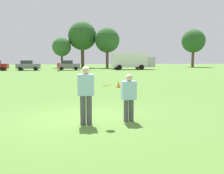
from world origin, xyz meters
TOP-DOWN VIEW (x-y plane):
  - ground_plane at (0.00, 0.00)m, footprint 184.47×184.47m
  - player_thrower at (0.13, -0.84)m, footprint 0.51×0.31m
  - player_defender at (1.53, -0.68)m, footprint 0.47×0.29m
  - frisbee at (0.74, -1.04)m, footprint 0.28×0.27m
  - traffic_cone at (3.03, 8.85)m, footprint 0.32×0.32m
  - parked_car_center at (-8.10, 38.27)m, footprint 4.23×2.27m
  - parked_car_mid_right at (-0.86, 38.01)m, footprint 4.23×2.27m
  - box_truck at (11.58, 39.01)m, footprint 8.54×3.11m
  - bystander_sideline_watcher at (-2.42, 33.98)m, footprint 0.51×0.44m
  - tree_west_maple at (-2.46, 50.27)m, footprint 4.38×4.38m
  - tree_center_elm at (2.39, 50.80)m, footprint 6.69×6.69m
  - tree_east_birch at (7.96, 48.18)m, footprint 5.68×5.68m
  - tree_east_oak at (31.08, 51.56)m, footprint 6.00×6.00m

SIDE VIEW (x-z plane):
  - ground_plane at x=0.00m, z-range 0.00..0.00m
  - traffic_cone at x=3.03m, z-range -0.01..0.47m
  - player_defender at x=1.53m, z-range 0.09..1.64m
  - bystander_sideline_watcher at x=-2.42m, z-range 0.10..1.70m
  - parked_car_center at x=-8.10m, z-range 0.01..1.83m
  - parked_car_mid_right at x=-0.86m, z-range 0.01..1.83m
  - player_thrower at x=0.13m, z-range 0.12..1.94m
  - frisbee at x=0.74m, z-range 1.19..1.28m
  - box_truck at x=11.58m, z-range 0.16..3.34m
  - tree_west_maple at x=-2.46m, z-range 1.34..8.45m
  - tree_east_birch at x=7.96m, z-range 1.73..10.97m
  - tree_east_oak at x=31.08m, z-range 1.83..11.58m
  - tree_center_elm at x=2.39m, z-range 2.04..12.90m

